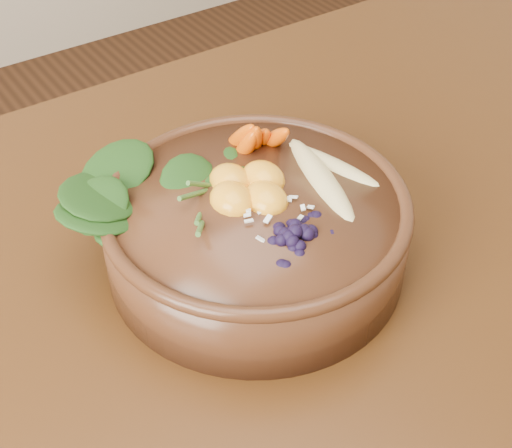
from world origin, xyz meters
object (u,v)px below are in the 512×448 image
object	(u,v)px
banana_halves	(327,159)
mandarin_cluster	(248,177)
stoneware_bowl	(256,232)
blueberry_pile	(296,220)
carrot_cluster	(259,110)
kale_heap	(182,164)

from	to	relation	value
banana_halves	mandarin_cluster	distance (m)	0.08
stoneware_bowl	mandarin_cluster	xyz separation A→B (m)	(0.00, 0.02, 0.05)
mandarin_cluster	blueberry_pile	distance (m)	0.07
mandarin_cluster	blueberry_pile	world-z (taller)	blueberry_pile
carrot_cluster	mandarin_cluster	world-z (taller)	carrot_cluster
kale_heap	mandarin_cluster	bearing A→B (deg)	-44.60
banana_halves	mandarin_cluster	world-z (taller)	mandarin_cluster
stoneware_bowl	carrot_cluster	world-z (taller)	carrot_cluster
stoneware_bowl	kale_heap	xyz separation A→B (m)	(-0.04, 0.06, 0.06)
carrot_cluster	kale_heap	bearing A→B (deg)	-169.49
stoneware_bowl	kale_heap	world-z (taller)	kale_heap
stoneware_bowl	blueberry_pile	world-z (taller)	blueberry_pile
stoneware_bowl	carrot_cluster	distance (m)	0.11
stoneware_bowl	mandarin_cluster	bearing A→B (deg)	80.84
blueberry_pile	mandarin_cluster	bearing A→B (deg)	87.92
carrot_cluster	banana_halves	distance (m)	0.08
kale_heap	mandarin_cluster	distance (m)	0.06
blueberry_pile	stoneware_bowl	bearing A→B (deg)	90.05
stoneware_bowl	banana_halves	world-z (taller)	banana_halves
mandarin_cluster	banana_halves	bearing A→B (deg)	-12.56
carrot_cluster	stoneware_bowl	bearing A→B (deg)	-123.69
blueberry_pile	kale_heap	bearing A→B (deg)	108.98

